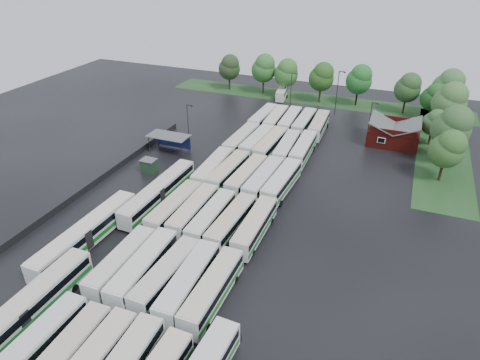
% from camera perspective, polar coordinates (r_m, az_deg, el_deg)
% --- Properties ---
extents(ground, '(160.00, 160.00, 0.00)m').
position_cam_1_polar(ground, '(63.90, -5.75, -6.52)').
color(ground, black).
rests_on(ground, ground).
extents(brick_building, '(10.07, 8.60, 5.39)m').
position_cam_1_polar(brick_building, '(94.98, 19.75, 5.66)').
color(brick_building, '#63120E').
rests_on(brick_building, ground).
extents(wash_shed, '(8.20, 4.20, 3.58)m').
position_cam_1_polar(wash_shed, '(86.70, -9.36, 5.63)').
color(wash_shed, '#2D2D30').
rests_on(wash_shed, ground).
extents(utility_hut, '(2.70, 2.20, 2.62)m').
position_cam_1_polar(utility_hut, '(79.80, -12.04, 1.86)').
color(utility_hut, '#19331D').
rests_on(utility_hut, ground).
extents(grass_strip_north, '(80.00, 10.00, 0.01)m').
position_cam_1_polar(grass_strip_north, '(118.59, 9.79, 10.59)').
color(grass_strip_north, '#1E421B').
rests_on(grass_strip_north, ground).
extents(grass_strip_east, '(10.00, 50.00, 0.01)m').
position_cam_1_polar(grass_strip_east, '(96.11, 25.45, 3.53)').
color(grass_strip_east, '#1E421B').
rests_on(grass_strip_east, ground).
extents(west_fence, '(0.10, 50.00, 1.20)m').
position_cam_1_polar(west_fence, '(80.26, -17.35, 0.70)').
color(west_fence, '#2D2D30').
rests_on(west_fence, ground).
extents(bus_r0c0, '(2.76, 12.32, 3.42)m').
position_cam_1_polar(bus_r0c0, '(50.17, -25.46, -19.29)').
color(bus_r0c0, silver).
rests_on(bus_r0c0, ground).
extents(bus_r0c1, '(2.95, 12.34, 3.41)m').
position_cam_1_polar(bus_r0c1, '(48.07, -22.43, -21.11)').
color(bus_r0c1, silver).
rests_on(bus_r0c1, ground).
extents(bus_r1c0, '(2.82, 12.40, 3.44)m').
position_cam_1_polar(bus_r1c0, '(56.67, -15.49, -10.59)').
color(bus_r1c0, silver).
rests_on(bus_r1c0, ground).
extents(bus_r1c1, '(3.17, 13.07, 3.62)m').
position_cam_1_polar(bus_r1c1, '(55.16, -12.76, -11.32)').
color(bus_r1c1, silver).
rests_on(bus_r1c1, ground).
extents(bus_r1c2, '(3.17, 12.51, 3.45)m').
position_cam_1_polar(bus_r1c2, '(53.72, -9.77, -12.39)').
color(bus_r1c2, silver).
rests_on(bus_r1c2, ground).
extents(bus_r1c3, '(3.21, 12.97, 3.58)m').
position_cam_1_polar(bus_r1c3, '(52.29, -6.88, -13.40)').
color(bus_r1c3, silver).
rests_on(bus_r1c3, ground).
extents(bus_r1c4, '(2.71, 12.68, 3.53)m').
position_cam_1_polar(bus_r1c4, '(51.16, -3.69, -14.43)').
color(bus_r1c4, silver).
rests_on(bus_r1c4, ground).
extents(bus_r2c0, '(3.03, 12.70, 3.52)m').
position_cam_1_polar(bus_r2c0, '(65.51, -8.71, -3.70)').
color(bus_r2c0, silver).
rests_on(bus_r2c0, ground).
extents(bus_r2c1, '(2.71, 12.36, 3.44)m').
position_cam_1_polar(bus_r2c1, '(64.43, -6.23, -4.17)').
color(bus_r2c1, silver).
rests_on(bus_r2c1, ground).
extents(bus_r2c2, '(2.69, 12.29, 3.42)m').
position_cam_1_polar(bus_r2c2, '(62.87, -3.86, -5.01)').
color(bus_r2c2, silver).
rests_on(bus_r2c2, ground).
extents(bus_r2c3, '(3.12, 12.42, 3.43)m').
position_cam_1_polar(bus_r2c3, '(61.74, -1.17, -5.65)').
color(bus_r2c3, silver).
rests_on(bus_r2c3, ground).
extents(bus_r2c4, '(2.73, 12.48, 3.47)m').
position_cam_1_polar(bus_r2c4, '(60.90, 1.99, -6.19)').
color(bus_r2c4, silver).
rests_on(bus_r2c4, ground).
extents(bus_r3c0, '(3.02, 12.77, 3.54)m').
position_cam_1_polar(bus_r3c0, '(75.82, -3.62, 1.50)').
color(bus_r3c0, silver).
rests_on(bus_r3c0, ground).
extents(bus_r3c1, '(3.24, 12.61, 3.48)m').
position_cam_1_polar(bus_r3c1, '(74.78, -1.55, 1.10)').
color(bus_r3c1, silver).
rests_on(bus_r3c1, ground).
extents(bus_r3c2, '(3.25, 12.52, 3.45)m').
position_cam_1_polar(bus_r3c2, '(73.37, 0.86, 0.50)').
color(bus_r3c2, silver).
rests_on(bus_r3c2, ground).
extents(bus_r3c3, '(3.30, 13.06, 3.61)m').
position_cam_1_polar(bus_r3c3, '(72.28, 3.17, 0.06)').
color(bus_r3c3, silver).
rests_on(bus_r3c3, ground).
extents(bus_r3c4, '(3.36, 13.01, 3.59)m').
position_cam_1_polar(bus_r3c4, '(71.77, 5.57, -0.28)').
color(bus_r3c4, silver).
rests_on(bus_r3c4, ground).
extents(bus_r4c0, '(3.11, 12.96, 3.59)m').
position_cam_1_polar(bus_r4c0, '(86.79, 0.21, 5.33)').
color(bus_r4c0, silver).
rests_on(bus_r4c0, ground).
extents(bus_r4c1, '(3.17, 12.71, 3.51)m').
position_cam_1_polar(bus_r4c1, '(86.11, 2.29, 5.07)').
color(bus_r4c1, silver).
rests_on(bus_r4c1, ground).
extents(bus_r4c2, '(3.21, 12.97, 3.58)m').
position_cam_1_polar(bus_r4c2, '(84.97, 4.07, 4.71)').
color(bus_r4c2, silver).
rests_on(bus_r4c2, ground).
extents(bus_r4c3, '(3.13, 12.60, 3.48)m').
position_cam_1_polar(bus_r4c3, '(83.93, 6.24, 4.23)').
color(bus_r4c3, silver).
rests_on(bus_r4c3, ground).
extents(bus_r4c4, '(2.99, 12.80, 3.55)m').
position_cam_1_polar(bus_r4c4, '(83.78, 8.41, 4.06)').
color(bus_r4c4, silver).
rests_on(bus_r4c4, ground).
extents(bus_r5c0, '(3.01, 12.56, 3.48)m').
position_cam_1_polar(bus_r5c0, '(98.57, 3.10, 8.27)').
color(bus_r5c0, silver).
rests_on(bus_r5c0, ground).
extents(bus_r5c1, '(3.04, 12.42, 3.43)m').
position_cam_1_polar(bus_r5c1, '(97.85, 4.79, 8.03)').
color(bus_r5c1, silver).
rests_on(bus_r5c1, ground).
extents(bus_r5c2, '(3.10, 12.50, 3.45)m').
position_cam_1_polar(bus_r5c2, '(97.27, 6.66, 7.81)').
color(bus_r5c2, silver).
rests_on(bus_r5c2, ground).
extents(bus_r5c3, '(2.69, 12.42, 3.45)m').
position_cam_1_polar(bus_r5c3, '(96.64, 8.52, 7.53)').
color(bus_r5c3, silver).
rests_on(bus_r5c3, ground).
extents(bus_r5c4, '(3.14, 12.51, 3.46)m').
position_cam_1_polar(bus_r5c4, '(95.88, 10.45, 7.19)').
color(bus_r5c4, silver).
rests_on(bus_r5c4, ground).
extents(artic_bus_west_a, '(2.75, 19.19, 3.56)m').
position_cam_1_polar(artic_bus_west_a, '(54.05, -26.90, -15.43)').
color(artic_bus_west_a, silver).
rests_on(artic_bus_west_a, ground).
extents(artic_bus_west_b, '(3.01, 18.75, 3.47)m').
position_cam_1_polar(artic_bus_west_b, '(69.96, -10.78, -1.59)').
color(artic_bus_west_b, silver).
rests_on(artic_bus_west_b, ground).
extents(artic_bus_west_c, '(3.15, 19.30, 3.57)m').
position_cam_1_polar(artic_bus_west_c, '(62.98, -19.82, -6.77)').
color(artic_bus_west_c, silver).
rests_on(artic_bus_west_c, ground).
extents(minibus, '(3.06, 6.33, 2.65)m').
position_cam_1_polar(minibus, '(116.61, 5.54, 11.32)').
color(minibus, silver).
rests_on(minibus, ground).
extents(tree_north_0, '(6.04, 6.04, 10.00)m').
position_cam_1_polar(tree_north_0, '(123.24, -1.39, 14.83)').
color(tree_north_0, '#392316').
rests_on(tree_north_0, ground).
extents(tree_north_1, '(6.63, 6.63, 10.97)m').
position_cam_1_polar(tree_north_1, '(119.81, 3.23, 14.68)').
color(tree_north_1, '#31261B').
rests_on(tree_north_1, ground).
extents(tree_north_2, '(6.36, 6.36, 10.53)m').
position_cam_1_polar(tree_north_2, '(117.06, 6.24, 14.06)').
color(tree_north_2, black).
rests_on(tree_north_2, ground).
extents(tree_north_3, '(6.42, 6.42, 10.63)m').
position_cam_1_polar(tree_north_3, '(114.38, 10.88, 13.39)').
color(tree_north_3, '#382A1E').
rests_on(tree_north_3, ground).
extents(tree_north_4, '(6.46, 6.46, 10.71)m').
position_cam_1_polar(tree_north_4, '(114.05, 15.67, 12.82)').
color(tree_north_4, black).
rests_on(tree_north_4, ground).
extents(tree_north_5, '(6.16, 6.16, 10.20)m').
position_cam_1_polar(tree_north_5, '(112.08, 21.53, 11.42)').
color(tree_north_5, black).
rests_on(tree_north_5, ground).
extents(tree_north_6, '(7.15, 7.15, 11.84)m').
position_cam_1_polar(tree_north_6, '(112.89, 26.07, 11.18)').
color(tree_north_6, black).
rests_on(tree_north_6, ground).
extents(tree_east_0, '(5.92, 5.92, 9.81)m').
position_cam_1_polar(tree_east_0, '(81.13, 26.01, 3.79)').
color(tree_east_0, '#312118').
rests_on(tree_east_0, ground).
extents(tree_east_1, '(7.10, 7.10, 11.76)m').
position_cam_1_polar(tree_east_1, '(87.75, 26.49, 6.39)').
color(tree_east_1, black).
rests_on(tree_east_1, ground).
extents(tree_east_2, '(4.77, 4.74, 7.85)m').
position_cam_1_polar(tree_east_2, '(96.09, 24.51, 7.05)').
color(tree_east_2, '#32251B').
rests_on(tree_east_2, ground).
extents(tree_east_3, '(7.15, 7.15, 11.84)m').
position_cam_1_polar(tree_east_3, '(102.22, 26.26, 9.46)').
color(tree_east_3, '#2E2217').
rests_on(tree_east_3, ground).
extents(tree_east_4, '(5.49, 5.49, 9.09)m').
position_cam_1_polar(tree_east_4, '(109.53, 24.41, 10.06)').
color(tree_east_4, black).
rests_on(tree_east_4, ground).
extents(lamp_post_ne, '(1.45, 0.28, 9.43)m').
position_cam_1_polar(lamp_post_ne, '(90.77, 16.96, 7.53)').
color(lamp_post_ne, '#2D2D30').
rests_on(lamp_post_ne, ground).
extents(lamp_post_nw, '(1.45, 0.28, 9.44)m').
position_cam_1_polar(lamp_post_nw, '(86.27, -6.87, 7.49)').
color(lamp_post_nw, '#2D2D30').
rests_on(lamp_post_nw, ground).
extents(lamp_post_back_w, '(1.45, 0.28, 9.41)m').
position_cam_1_polar(lamp_post_back_w, '(107.99, 6.88, 11.99)').
color(lamp_post_back_w, '#2D2D30').
rests_on(lamp_post_back_w, ground).
extents(lamp_post_back_e, '(1.64, 0.32, 10.68)m').
position_cam_1_polar(lamp_post_back_e, '(106.59, 12.92, 11.65)').
color(lamp_post_back_e, '#2D2D30').
rests_on(lamp_post_back_e, ground).
extents(puddle_0, '(4.73, 4.73, 0.01)m').
position_cam_1_polar(puddle_0, '(54.00, -18.38, -16.25)').
color(puddle_0, black).
rests_on(puddle_0, ground).
extents(puddle_2, '(6.04, 6.04, 0.01)m').
position_cam_1_polar(puddle_2, '(72.11, -11.39, -2.44)').
color(puddle_2, black).
rests_on(puddle_2, ground).
extents(puddle_3, '(5.08, 5.08, 0.01)m').
position_cam_1_polar(puddle_3, '(62.10, -3.02, -7.60)').
color(puddle_3, black).
rests_on(puddle_3, ground).
extents(puddle_4, '(4.06, 4.06, 0.01)m').
position_cam_1_polar(puddle_4, '(48.93, -2.25, -20.31)').
color(puddle_4, black).
rests_on(puddle_4, ground).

